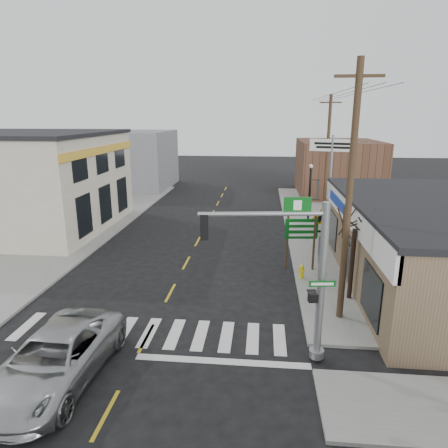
# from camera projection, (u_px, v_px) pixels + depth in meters

# --- Properties ---
(ground) EXTENTS (140.00, 140.00, 0.00)m
(ground) POSITION_uv_depth(u_px,v_px,m) (146.00, 338.00, 15.04)
(ground) COLOR black
(ground) RESTS_ON ground
(sidewalk_right) EXTENTS (6.00, 38.00, 0.13)m
(sidewalk_right) POSITION_uv_depth(u_px,v_px,m) (333.00, 240.00, 26.66)
(sidewalk_right) COLOR slate
(sidewalk_right) RESTS_ON ground
(sidewalk_left) EXTENTS (6.00, 38.00, 0.13)m
(sidewalk_left) POSITION_uv_depth(u_px,v_px,m) (75.00, 233.00, 28.36)
(sidewalk_left) COLOR slate
(sidewalk_left) RESTS_ON ground
(center_line) EXTENTS (0.12, 56.00, 0.01)m
(center_line) POSITION_uv_depth(u_px,v_px,m) (186.00, 263.00, 22.72)
(center_line) COLOR gold
(center_line) RESTS_ON ground
(crosswalk) EXTENTS (11.00, 2.20, 0.01)m
(crosswalk) POSITION_uv_depth(u_px,v_px,m) (149.00, 332.00, 15.43)
(crosswalk) COLOR silver
(crosswalk) RESTS_ON ground
(left_building) EXTENTS (12.00, 12.00, 6.80)m
(left_building) POSITION_uv_depth(u_px,v_px,m) (24.00, 183.00, 28.81)
(left_building) COLOR #BFB69F
(left_building) RESTS_ON ground
(bldg_distant_right) EXTENTS (8.00, 10.00, 5.60)m
(bldg_distant_right) POSITION_uv_depth(u_px,v_px,m) (337.00, 168.00, 41.99)
(bldg_distant_right) COLOR brown
(bldg_distant_right) RESTS_ON ground
(bldg_distant_left) EXTENTS (9.00, 10.00, 6.40)m
(bldg_distant_left) POSITION_uv_depth(u_px,v_px,m) (131.00, 160.00, 45.96)
(bldg_distant_left) COLOR slate
(bldg_distant_left) RESTS_ON ground
(suv) EXTENTS (2.99, 5.92, 1.61)m
(suv) POSITION_uv_depth(u_px,v_px,m) (55.00, 358.00, 12.42)
(suv) COLOR #9FA2A4
(suv) RESTS_ON ground
(traffic_signal_pole) EXTENTS (4.40, 0.37, 5.58)m
(traffic_signal_pole) POSITION_uv_depth(u_px,v_px,m) (302.00, 265.00, 12.85)
(traffic_signal_pole) COLOR gray
(traffic_signal_pole) RESTS_ON sidewalk_right
(guide_sign) EXTENTS (1.72, 0.14, 3.01)m
(guide_sign) POSITION_uv_depth(u_px,v_px,m) (301.00, 235.00, 20.93)
(guide_sign) COLOR #44321F
(guide_sign) RESTS_ON sidewalk_right
(fire_hydrant) EXTENTS (0.22, 0.22, 0.71)m
(fire_hydrant) POSITION_uv_depth(u_px,v_px,m) (302.00, 271.00, 20.17)
(fire_hydrant) COLOR yellow
(fire_hydrant) RESTS_ON sidewalk_right
(ped_crossing_sign) EXTENTS (1.07, 0.08, 2.77)m
(ped_crossing_sign) POSITION_uv_depth(u_px,v_px,m) (320.00, 224.00, 23.23)
(ped_crossing_sign) COLOR gray
(ped_crossing_sign) RESTS_ON sidewalk_right
(lamp_post) EXTENTS (0.65, 0.51, 4.97)m
(lamp_post) POSITION_uv_depth(u_px,v_px,m) (310.00, 196.00, 26.06)
(lamp_post) COLOR black
(lamp_post) RESTS_ON sidewalk_right
(dance_center_sign) EXTENTS (3.15, 0.20, 6.69)m
(dance_center_sign) POSITION_uv_depth(u_px,v_px,m) (332.00, 159.00, 27.98)
(dance_center_sign) COLOR gray
(dance_center_sign) RESTS_ON sidewalk_right
(bare_tree) EXTENTS (2.43, 2.43, 4.85)m
(bare_tree) POSITION_uv_depth(u_px,v_px,m) (356.00, 216.00, 17.10)
(bare_tree) COLOR black
(bare_tree) RESTS_ON sidewalk_right
(shrub_front) EXTENTS (1.16, 1.16, 0.87)m
(shrub_front) POSITION_uv_depth(u_px,v_px,m) (398.00, 318.00, 15.40)
(shrub_front) COLOR #153719
(shrub_front) RESTS_ON sidewalk_right
(shrub_back) EXTENTS (0.97, 0.97, 0.73)m
(shrub_back) POSITION_uv_depth(u_px,v_px,m) (377.00, 269.00, 20.48)
(shrub_back) COLOR black
(shrub_back) RESTS_ON sidewalk_right
(utility_pole_near) EXTENTS (1.73, 0.26, 9.97)m
(utility_pole_near) POSITION_uv_depth(u_px,v_px,m) (349.00, 194.00, 15.07)
(utility_pole_near) COLOR #432D1E
(utility_pole_near) RESTS_ON sidewalk_right
(utility_pole_far) EXTENTS (1.67, 0.25, 9.59)m
(utility_pole_far) POSITION_uv_depth(u_px,v_px,m) (327.00, 155.00, 32.17)
(utility_pole_far) COLOR #432F1B
(utility_pole_far) RESTS_ON sidewalk_right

